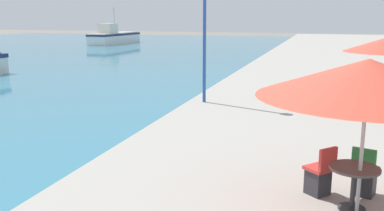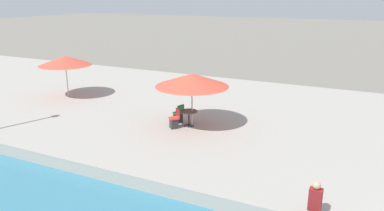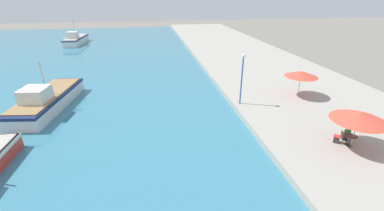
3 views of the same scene
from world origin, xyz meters
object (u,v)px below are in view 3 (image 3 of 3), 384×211
lamppost (242,71)px  fishing_boat_far (76,39)px  cafe_chair_left (345,136)px  cafe_umbrella_white (301,74)px  cafe_chair_right (337,138)px  fishing_boat_mid (47,99)px  cafe_umbrella_pink (359,116)px  cafe_table (350,139)px

lamppost → fishing_boat_far: bearing=121.7°
cafe_chair_left → fishing_boat_far: bearing=140.8°
cafe_umbrella_white → cafe_chair_left: bearing=-99.0°
cafe_umbrella_white → fishing_boat_far: bearing=129.1°
cafe_chair_left → cafe_chair_right: bearing=-146.5°
cafe_chair_right → lamppost: 9.00m
cafe_chair_right → fishing_boat_mid: bearing=105.8°
cafe_umbrella_pink → lamppost: (-4.82, 8.07, 0.88)m
cafe_chair_left → cafe_chair_right: size_ratio=1.00×
fishing_boat_far → cafe_table: size_ratio=11.67×
cafe_umbrella_white → lamppost: bearing=-171.3°
fishing_boat_mid → cafe_table: bearing=-18.2°
fishing_boat_mid → cafe_table: fishing_boat_mid is taller
cafe_table → cafe_chair_right: bearing=138.4°
cafe_table → cafe_chair_right: (-0.54, 0.48, -0.21)m
cafe_umbrella_white → cafe_table: bearing=-99.8°
cafe_umbrella_white → lamppost: 6.42m
fishing_boat_far → cafe_chair_left: fishing_boat_far is taller
cafe_umbrella_white → cafe_chair_right: (-2.08, -8.43, -1.87)m
cafe_table → cafe_chair_right: 0.75m
cafe_chair_left → cafe_umbrella_white: bearing=99.5°
fishing_boat_mid → lamppost: 17.79m
cafe_chair_right → lamppost: size_ratio=0.20×
fishing_boat_mid → cafe_chair_left: (22.31, -10.22, -0.05)m
cafe_umbrella_pink → cafe_table: (-0.07, 0.12, -1.68)m
fishing_boat_mid → cafe_chair_right: size_ratio=11.03×
fishing_boat_mid → cafe_chair_right: bearing=-17.8°
fishing_boat_mid → cafe_table: size_ratio=12.54×
cafe_table → lamppost: lamppost is taller
fishing_boat_mid → cafe_table: 24.62m
fishing_boat_far → cafe_table: (27.32, -44.45, 0.11)m
cafe_umbrella_pink → cafe_table: cafe_umbrella_pink is taller
fishing_boat_mid → fishing_boat_far: bearing=106.9°
cafe_umbrella_white → cafe_chair_right: cafe_umbrella_white is taller
fishing_boat_mid → fishing_boat_far: fishing_boat_far is taller
fishing_boat_mid → cafe_umbrella_white: (23.62, -2.00, 1.82)m
cafe_chair_left → lamppost: bearing=143.0°
fishing_boat_far → cafe_umbrella_white: bearing=-47.2°
fishing_boat_far → cafe_chair_right: (26.78, -43.97, -0.10)m
cafe_umbrella_pink → cafe_chair_left: size_ratio=3.72×
fishing_boat_mid → cafe_umbrella_white: size_ratio=3.26×
fishing_boat_far → lamppost: lamppost is taller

